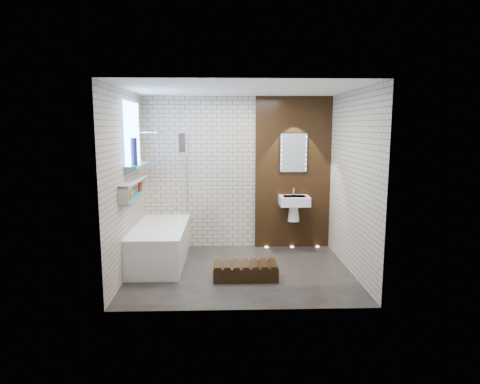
{
  "coord_description": "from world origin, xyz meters",
  "views": [
    {
      "loc": [
        -0.2,
        -5.83,
        2.09
      ],
      "look_at": [
        0.0,
        0.15,
        1.15
      ],
      "focal_mm": 31.16,
      "sensor_mm": 36.0,
      "label": 1
    }
  ],
  "objects_px": {
    "washbasin": "(294,204)",
    "led_mirror": "(294,153)",
    "walnut_step": "(245,272)",
    "bathtub": "(160,244)",
    "bath_screen": "(185,177)"
  },
  "relations": [
    {
      "from": "bath_screen",
      "to": "walnut_step",
      "type": "relative_size",
      "value": 1.58
    },
    {
      "from": "bathtub",
      "to": "washbasin",
      "type": "relative_size",
      "value": 3.0
    },
    {
      "from": "walnut_step",
      "to": "bath_screen",
      "type": "bearing_deg",
      "value": 128.04
    },
    {
      "from": "bath_screen",
      "to": "led_mirror",
      "type": "distance_m",
      "value": 1.89
    },
    {
      "from": "bath_screen",
      "to": "led_mirror",
      "type": "xyz_separation_m",
      "value": [
        1.82,
        0.34,
        0.37
      ]
    },
    {
      "from": "washbasin",
      "to": "walnut_step",
      "type": "distance_m",
      "value": 1.78
    },
    {
      "from": "led_mirror",
      "to": "walnut_step",
      "type": "xyz_separation_m",
      "value": [
        -0.89,
        -1.53,
        -1.55
      ]
    },
    {
      "from": "washbasin",
      "to": "led_mirror",
      "type": "distance_m",
      "value": 0.88
    },
    {
      "from": "led_mirror",
      "to": "walnut_step",
      "type": "relative_size",
      "value": 0.79
    },
    {
      "from": "bathtub",
      "to": "washbasin",
      "type": "xyz_separation_m",
      "value": [
        2.17,
        0.62,
        0.5
      ]
    },
    {
      "from": "bathtub",
      "to": "bath_screen",
      "type": "relative_size",
      "value": 1.24
    },
    {
      "from": "bathtub",
      "to": "bath_screen",
      "type": "height_order",
      "value": "bath_screen"
    },
    {
      "from": "bath_screen",
      "to": "washbasin",
      "type": "distance_m",
      "value": 1.89
    },
    {
      "from": "bath_screen",
      "to": "led_mirror",
      "type": "bearing_deg",
      "value": 10.66
    },
    {
      "from": "washbasin",
      "to": "bathtub",
      "type": "bearing_deg",
      "value": -163.99
    }
  ]
}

